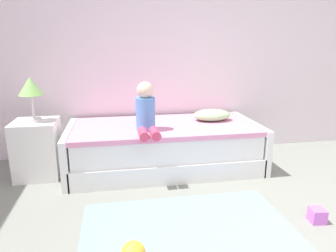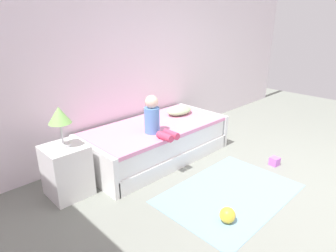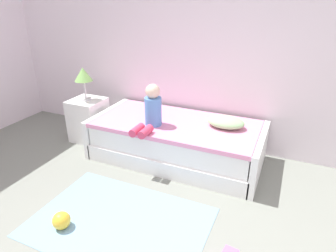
% 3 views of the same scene
% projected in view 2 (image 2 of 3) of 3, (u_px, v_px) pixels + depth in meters
% --- Properties ---
extents(ground_plane, '(9.20, 9.20, 0.00)m').
position_uv_depth(ground_plane, '(316.00, 194.00, 3.33)').
color(ground_plane, gray).
extents(wall_rear, '(7.20, 0.10, 2.90)m').
position_uv_depth(wall_rear, '(162.00, 49.00, 4.56)').
color(wall_rear, white).
rests_on(wall_rear, ground).
extents(bed, '(2.11, 1.00, 0.50)m').
position_uv_depth(bed, '(156.00, 141.00, 4.13)').
color(bed, white).
rests_on(bed, ground).
extents(nightstand, '(0.44, 0.44, 0.60)m').
position_uv_depth(nightstand, '(67.00, 171.00, 3.23)').
color(nightstand, white).
rests_on(nightstand, ground).
extents(table_lamp, '(0.24, 0.24, 0.45)m').
position_uv_depth(table_lamp, '(59.00, 117.00, 3.00)').
color(table_lamp, silver).
rests_on(table_lamp, nightstand).
extents(child_figure, '(0.20, 0.51, 0.50)m').
position_uv_depth(child_figure, '(154.00, 119.00, 3.67)').
color(child_figure, '#598CD1').
rests_on(child_figure, bed).
extents(pillow, '(0.44, 0.30, 0.13)m').
position_uv_depth(pillow, '(179.00, 110.00, 4.47)').
color(pillow, '#99CC8C').
rests_on(pillow, bed).
extents(toy_ball, '(0.16, 0.16, 0.16)m').
position_uv_depth(toy_ball, '(227.00, 215.00, 2.84)').
color(toy_ball, yellow).
rests_on(toy_ball, ground).
extents(area_rug, '(1.60, 1.10, 0.01)m').
position_uv_depth(area_rug, '(230.00, 193.00, 3.33)').
color(area_rug, '#7AA8CC').
rests_on(area_rug, ground).
extents(toy_block, '(0.13, 0.13, 0.11)m').
position_uv_depth(toy_block, '(275.00, 161.00, 3.96)').
color(toy_block, '#CC66D8').
rests_on(toy_block, ground).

